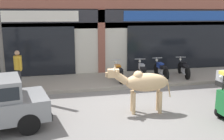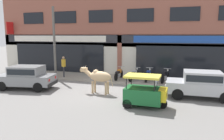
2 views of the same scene
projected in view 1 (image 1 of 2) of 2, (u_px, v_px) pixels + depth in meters
The scene contains 9 objects.
ground_plane at pixel (129, 108), 9.00m from camera, with size 90.00×90.00×0.00m, color slate.
sidewalk at pixel (107, 80), 12.46m from camera, with size 19.00×2.90×0.13m, color gray.
shop_building at pixel (100, 0), 13.28m from camera, with size 23.00×1.40×8.11m.
cow at pixel (144, 83), 8.43m from camera, with size 2.15×0.71×1.61m.
motorcycle_0 at pixel (118, 72), 12.14m from camera, with size 0.52×1.81×0.88m.
motorcycle_1 at pixel (142, 71), 12.35m from camera, with size 0.59×1.80×0.88m.
motorcycle_2 at pixel (161, 70), 12.66m from camera, with size 0.52×1.81×0.88m.
motorcycle_3 at pixel (184, 69), 12.90m from camera, with size 0.63×1.80×0.88m.
pedestrian at pixel (18, 66), 10.61m from camera, with size 0.32×0.44×1.60m.
Camera 1 is at (-2.45, -8.17, 3.21)m, focal length 42.00 mm.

